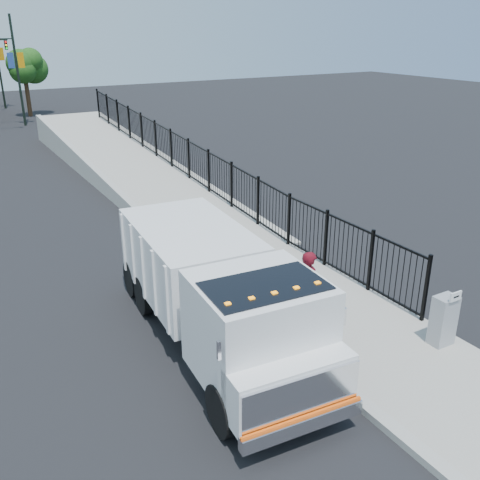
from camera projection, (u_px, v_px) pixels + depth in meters
ground at (264, 326)px, 13.80m from camera, size 120.00×120.00×0.00m
sidewalk at (374, 340)px, 13.08m from camera, size 3.55×12.00×0.12m
curb at (312, 362)px, 12.17m from camera, size 0.30×12.00×0.16m
ramp at (132, 175)px, 27.61m from camera, size 3.95×24.06×3.19m
iron_fence at (189, 172)px, 24.74m from camera, size 0.10×28.00×1.80m
truck at (218, 290)px, 12.34m from camera, size 3.12×8.06×2.70m
worker at (309, 288)px, 13.38m from camera, size 0.48×0.72×1.96m
utility_cabinet at (443, 320)px, 12.60m from camera, size 0.55×0.40×1.25m
arrow_sign at (456, 296)px, 12.15m from camera, size 0.35×0.04×0.22m
debris at (297, 280)px, 15.92m from camera, size 0.30×0.30×0.07m
light_pole_1 at (12, 67)px, 39.56m from camera, size 3.78×0.22×8.00m
tree_1 at (24, 68)px, 44.09m from camera, size 2.25×2.25×5.13m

